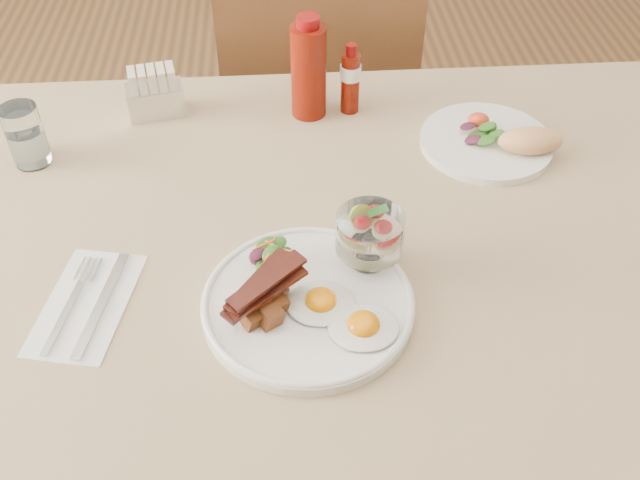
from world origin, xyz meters
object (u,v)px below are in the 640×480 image
(ketchup_bottle, at_px, (308,70))
(hot_sauce_bottle, at_px, (350,80))
(chair_far, at_px, (317,108))
(sugar_caddy, at_px, (155,95))
(fruit_cup, at_px, (370,233))
(second_plate, at_px, (497,141))
(table, at_px, (344,268))
(water_glass, at_px, (27,139))
(main_plate, at_px, (308,304))

(ketchup_bottle, bearing_deg, hot_sauce_bottle, 2.14)
(chair_far, distance_m, sugar_caddy, 0.53)
(ketchup_bottle, bearing_deg, chair_far, 84.06)
(chair_far, relative_size, fruit_cup, 9.92)
(hot_sauce_bottle, bearing_deg, second_plate, -29.21)
(table, relative_size, hot_sauce_bottle, 10.33)
(chair_far, xyz_separation_m, sugar_caddy, (-0.31, -0.34, 0.27))
(sugar_caddy, xyz_separation_m, water_glass, (-0.19, -0.13, 0.01))
(table, height_order, water_glass, water_glass)
(table, xyz_separation_m, main_plate, (-0.07, -0.16, 0.10))
(chair_far, xyz_separation_m, hot_sauce_bottle, (0.04, -0.36, 0.29))
(ketchup_bottle, height_order, hot_sauce_bottle, ketchup_bottle)
(hot_sauce_bottle, xyz_separation_m, sugar_caddy, (-0.34, 0.01, -0.02))
(ketchup_bottle, relative_size, sugar_caddy, 1.73)
(table, height_order, chair_far, chair_far)
(chair_far, bearing_deg, sugar_caddy, -131.70)
(main_plate, relative_size, water_glass, 2.74)
(fruit_cup, bearing_deg, chair_far, 91.66)
(fruit_cup, xyz_separation_m, sugar_caddy, (-0.33, 0.41, -0.03))
(water_glass, bearing_deg, sugar_caddy, 33.68)
(chair_far, bearing_deg, table, -90.00)
(fruit_cup, bearing_deg, main_plate, -142.69)
(fruit_cup, relative_size, sugar_caddy, 0.88)
(second_plate, height_order, ketchup_bottle, ketchup_bottle)
(second_plate, bearing_deg, main_plate, -135.11)
(chair_far, bearing_deg, water_glass, -136.54)
(fruit_cup, relative_size, water_glass, 0.92)
(second_plate, relative_size, ketchup_bottle, 1.24)
(chair_far, height_order, hot_sauce_bottle, chair_far)
(fruit_cup, xyz_separation_m, second_plate, (0.25, 0.27, -0.05))
(hot_sauce_bottle, bearing_deg, water_glass, -167.84)
(chair_far, bearing_deg, ketchup_bottle, -95.94)
(fruit_cup, bearing_deg, table, 103.70)
(second_plate, bearing_deg, water_glass, 178.81)
(sugar_caddy, height_order, water_glass, water_glass)
(sugar_caddy, relative_size, water_glass, 1.04)
(table, distance_m, hot_sauce_bottle, 0.34)
(chair_far, xyz_separation_m, main_plate, (-0.07, -0.82, 0.24))
(sugar_caddy, bearing_deg, hot_sauce_bottle, -13.12)
(hot_sauce_bottle, bearing_deg, table, -96.57)
(sugar_caddy, bearing_deg, ketchup_bottle, -14.25)
(table, bearing_deg, main_plate, -112.69)
(second_plate, xyz_separation_m, sugar_caddy, (-0.58, 0.14, 0.02))
(table, bearing_deg, second_plate, 33.35)
(chair_far, distance_m, water_glass, 0.74)
(fruit_cup, relative_size, hot_sauce_bottle, 0.73)
(table, relative_size, main_plate, 4.75)
(sugar_caddy, bearing_deg, main_plate, -74.21)
(table, distance_m, main_plate, 0.19)
(table, bearing_deg, chair_far, 90.00)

